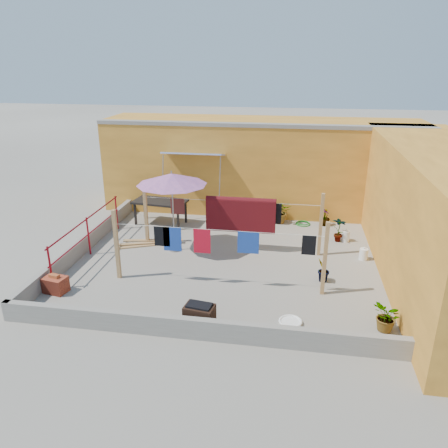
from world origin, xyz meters
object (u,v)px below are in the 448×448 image
at_px(patio_umbrella, 172,180).
at_px(water_jug_b, 345,236).
at_px(outdoor_table, 160,203).
at_px(brick_stack, 55,284).
at_px(white_basin, 290,322).
at_px(water_jug_a, 364,254).
at_px(plant_back_a, 281,212).
at_px(brazier, 199,316).
at_px(green_hose, 303,223).

relative_size(patio_umbrella, water_jug_b, 6.15).
height_order(patio_umbrella, outdoor_table, patio_umbrella).
height_order(brick_stack, white_basin, brick_stack).
relative_size(brick_stack, water_jug_a, 1.61).
bearing_deg(outdoor_table, water_jug_b, -5.12).
bearing_deg(brick_stack, plant_back_a, 47.73).
distance_m(outdoor_table, white_basin, 6.88).
bearing_deg(brick_stack, outdoor_table, 77.01).
height_order(patio_umbrella, brazier, patio_umbrella).
bearing_deg(water_jug_a, plant_back_a, 133.29).
bearing_deg(water_jug_a, brazier, -133.94).
bearing_deg(plant_back_a, patio_umbrella, -136.77).
bearing_deg(water_jug_b, brick_stack, -148.75).
relative_size(patio_umbrella, brazier, 3.60).
height_order(outdoor_table, green_hose, outdoor_table).
xyz_separation_m(outdoor_table, white_basin, (4.39, -5.25, -0.68)).
relative_size(patio_umbrella, outdoor_table, 1.29).
height_order(patio_umbrella, water_jug_a, patio_umbrella).
distance_m(water_jug_a, green_hose, 2.97).
height_order(white_basin, green_hose, white_basin).
xyz_separation_m(white_basin, water_jug_a, (1.90, 3.47, 0.11)).
xyz_separation_m(outdoor_table, green_hose, (4.68, 0.70, -0.70)).
relative_size(brazier, white_basin, 1.32).
height_order(outdoor_table, brazier, outdoor_table).
xyz_separation_m(outdoor_table, water_jug_a, (6.29, -1.78, -0.57)).
xyz_separation_m(brazier, water_jug_a, (3.74, 3.88, -0.10)).
xyz_separation_m(outdoor_table, water_jug_b, (5.93, -0.53, -0.56)).
bearing_deg(outdoor_table, water_jug_a, -15.82).
distance_m(patio_umbrella, outdoor_table, 2.63).
xyz_separation_m(green_hose, plant_back_a, (-0.75, 0.03, 0.36)).
xyz_separation_m(water_jug_b, green_hose, (-1.25, 1.23, -0.13)).
xyz_separation_m(patio_umbrella, water_jug_b, (4.91, 1.47, -1.93)).
height_order(brazier, white_basin, brazier).
xyz_separation_m(brick_stack, white_basin, (5.50, -0.45, -0.15)).
height_order(outdoor_table, white_basin, outdoor_table).
xyz_separation_m(patio_umbrella, white_basin, (3.37, -3.25, -2.05)).
xyz_separation_m(water_jug_a, water_jug_b, (-0.37, 1.25, 0.01)).
relative_size(outdoor_table, brick_stack, 3.10).
bearing_deg(water_jug_a, green_hose, 123.08).
relative_size(brick_stack, water_jug_b, 1.54).
height_order(white_basin, water_jug_a, water_jug_a).
xyz_separation_m(outdoor_table, brazier, (2.55, -5.67, -0.47)).
bearing_deg(green_hose, brazier, -108.46).
distance_m(outdoor_table, plant_back_a, 4.00).
bearing_deg(brazier, patio_umbrella, 112.74).
bearing_deg(patio_umbrella, brick_stack, -127.17).
distance_m(outdoor_table, green_hose, 4.78).
height_order(patio_umbrella, white_basin, patio_umbrella).
bearing_deg(water_jug_b, white_basin, -108.04).
relative_size(outdoor_table, plant_back_a, 2.28).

